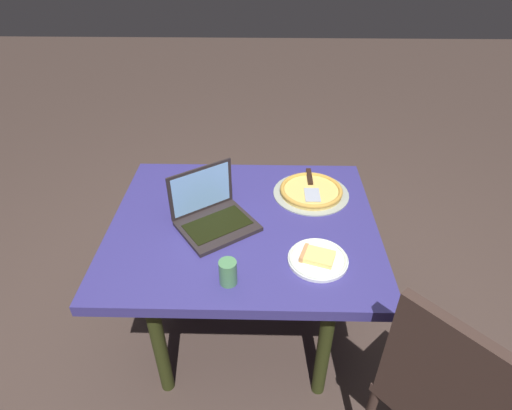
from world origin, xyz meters
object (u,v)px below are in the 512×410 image
pizza_tray (311,191)px  dining_table (244,235)px  table_knife (178,192)px  drink_cup (228,272)px  laptop (212,215)px  chair_near (450,394)px  pizza_plate (318,258)px

pizza_tray → dining_table: bearing=-144.6°
table_knife → drink_cup: 0.64m
laptop → table_knife: size_ratio=1.57×
chair_near → drink_cup: bearing=156.9°
pizza_plate → chair_near: (0.40, -0.43, -0.18)m
pizza_plate → drink_cup: drink_cup is taller
dining_table → pizza_plate: pizza_plate is taller
pizza_plate → chair_near: size_ratio=0.25×
dining_table → drink_cup: 0.38m
pizza_plate → drink_cup: size_ratio=2.35×
table_knife → drink_cup: bearing=-63.4°
pizza_tray → drink_cup: size_ratio=3.63×
dining_table → pizza_tray: pizza_tray is taller
dining_table → chair_near: bearing=-43.9°
dining_table → pizza_plate: bearing=-38.9°
laptop → pizza_plate: laptop is taller
drink_cup → laptop: bearing=105.1°
dining_table → pizza_tray: 0.39m
dining_table → laptop: 0.18m
laptop → drink_cup: 0.36m
chair_near → laptop: bearing=141.5°
chair_near → pizza_tray: bearing=113.4°
laptop → pizza_plate: (0.43, -0.23, -0.03)m
laptop → pizza_tray: size_ratio=1.10×
pizza_tray → drink_cup: bearing=-121.1°
drink_cup → chair_near: (0.73, -0.31, -0.22)m
laptop → table_knife: (-0.19, 0.23, -0.04)m
laptop → chair_near: (0.83, -0.66, -0.22)m
laptop → chair_near: size_ratio=0.42×
pizza_plate → table_knife: 0.77m
dining_table → table_knife: bearing=146.4°
dining_table → pizza_tray: bearing=35.4°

